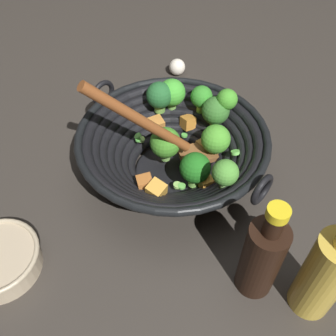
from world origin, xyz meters
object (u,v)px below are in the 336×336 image
(wok, at_px, (174,146))
(garlic_bulb, at_px, (177,67))
(cooking_oil_bottle, at_px, (325,274))
(soy_sauce_bottle, at_px, (262,257))

(wok, height_order, garlic_bulb, wok)
(wok, bearing_deg, cooking_oil_bottle, -77.36)
(soy_sauce_bottle, xyz_separation_m, cooking_oil_bottle, (0.06, -0.06, 0.01))
(soy_sauce_bottle, bearing_deg, garlic_bulb, 76.32)
(wok, xyz_separation_m, soy_sauce_bottle, (0.01, -0.26, 0.01))
(cooking_oil_bottle, relative_size, garlic_bulb, 5.22)
(wok, height_order, soy_sauce_bottle, wok)
(soy_sauce_bottle, distance_m, cooking_oil_bottle, 0.08)
(wok, relative_size, soy_sauce_bottle, 1.94)
(soy_sauce_bottle, height_order, cooking_oil_bottle, cooking_oil_bottle)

